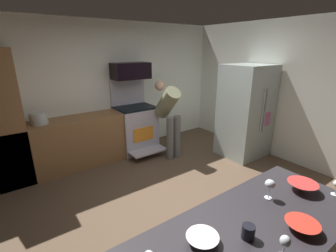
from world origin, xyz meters
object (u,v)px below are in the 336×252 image
(oven_range, at_px, (136,127))
(person_cook, at_px, (169,113))
(mug_coffee, at_px, (248,232))
(wine_glass_near, at_px, (270,185))
(mixing_bowl_prep, at_px, (302,226))
(wine_glass_extra, at_px, (285,242))
(stock_pot, at_px, (39,118))
(mixing_bowl_small, at_px, (202,239))
(refrigerator, at_px, (245,111))
(microwave, at_px, (131,71))
(mixing_bowl_large, at_px, (302,186))

(oven_range, bearing_deg, person_cook, -56.05)
(oven_range, xyz_separation_m, mug_coffee, (-1.04, -3.51, 0.44))
(wine_glass_near, bearing_deg, mixing_bowl_prep, -112.75)
(wine_glass_near, height_order, wine_glass_extra, wine_glass_near)
(wine_glass_near, bearing_deg, stock_pot, 109.82)
(stock_pot, bearing_deg, mixing_bowl_small, -82.66)
(oven_range, relative_size, refrigerator, 0.83)
(mixing_bowl_small, relative_size, wine_glass_near, 1.25)
(oven_range, bearing_deg, microwave, 90.00)
(microwave, height_order, person_cook, microwave)
(mixing_bowl_small, bearing_deg, mixing_bowl_prep, -26.65)
(wine_glass_extra, bearing_deg, mixing_bowl_small, 130.84)
(mixing_bowl_small, bearing_deg, stock_pot, 97.34)
(wine_glass_extra, distance_m, stock_pot, 3.81)
(mixing_bowl_prep, bearing_deg, mixing_bowl_small, 153.35)
(microwave, bearing_deg, mixing_bowl_large, -93.17)
(oven_range, bearing_deg, mixing_bowl_small, -111.26)
(mixing_bowl_prep, bearing_deg, oven_range, 79.55)
(microwave, distance_m, wine_glass_extra, 4.00)
(refrigerator, xyz_separation_m, mixing_bowl_large, (-1.87, -2.00, 0.04))
(stock_pot, bearing_deg, microwave, 2.63)
(refrigerator, distance_m, mixing_bowl_prep, 3.24)
(wine_glass_near, bearing_deg, person_cook, 70.75)
(mug_coffee, bearing_deg, mixing_bowl_large, 4.42)
(person_cook, height_order, mixing_bowl_prep, person_cook)
(oven_range, distance_m, wine_glass_near, 3.42)
(stock_pot, bearing_deg, wine_glass_extra, -78.69)
(mixing_bowl_prep, relative_size, mug_coffee, 2.36)
(wine_glass_near, bearing_deg, mixing_bowl_small, -178.16)
(wine_glass_near, distance_m, wine_glass_extra, 0.60)
(mixing_bowl_large, xyz_separation_m, mixing_bowl_prep, (-0.48, -0.23, -0.01))
(wine_glass_near, distance_m, stock_pot, 3.56)
(mixing_bowl_small, height_order, mug_coffee, mug_coffee)
(person_cook, height_order, wine_glass_extra, person_cook)
(mixing_bowl_small, distance_m, stock_pot, 3.40)
(wine_glass_extra, bearing_deg, mug_coffee, 101.46)
(microwave, bearing_deg, stock_pot, -177.37)
(person_cook, height_order, mug_coffee, person_cook)
(microwave, xyz_separation_m, refrigerator, (1.67, -1.54, -0.76))
(oven_range, bearing_deg, mixing_bowl_large, -93.26)
(mixing_bowl_large, relative_size, wine_glass_extra, 1.62)
(mixing_bowl_large, height_order, mixing_bowl_prep, mixing_bowl_large)
(mixing_bowl_small, relative_size, stock_pot, 0.79)
(microwave, distance_m, mixing_bowl_large, 3.62)
(microwave, xyz_separation_m, mixing_bowl_small, (-1.31, -3.46, -0.73))
(oven_range, xyz_separation_m, mixing_bowl_prep, (-0.68, -3.68, 0.42))
(mixing_bowl_small, height_order, wine_glass_near, wine_glass_near)
(mixing_bowl_large, bearing_deg, person_cook, 77.81)
(mixing_bowl_small, xyz_separation_m, mixing_bowl_prep, (0.63, -0.32, 0.00))
(wine_glass_near, distance_m, mug_coffee, 0.54)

